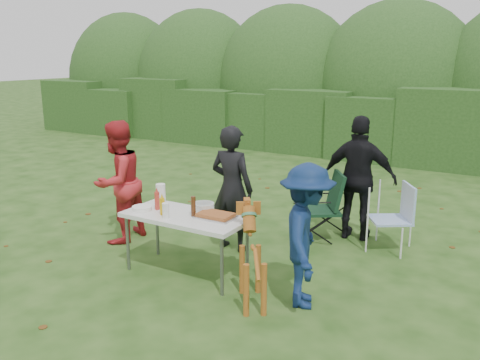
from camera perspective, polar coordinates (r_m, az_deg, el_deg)
The scene contains 20 objects.
ground at distance 6.21m, azimuth -6.36°, elevation -10.73°, with size 80.00×80.00×0.00m, color #1E4211.
hedge_row at distance 13.06m, azimuth 15.07°, elevation 5.95°, with size 22.00×1.40×1.70m, color #23471C.
shrub_backdrop at distance 14.52m, azimuth 17.00°, elevation 9.59°, with size 20.00×2.60×3.20m, color #3D6628.
folding_table at distance 6.05m, azimuth -6.11°, elevation -4.39°, with size 1.50×0.70×0.74m.
person_cook at distance 6.74m, azimuth -0.92°, elevation -0.96°, with size 0.62×0.40×1.69m, color black.
person_red_jacket at distance 7.24m, azimuth -13.54°, elevation -0.22°, with size 0.83×0.65×1.71m, color red.
person_black_puffy at distance 7.31m, azimuth 13.21°, elevation 0.17°, with size 1.04×0.43×1.77m, color black.
child at distance 5.31m, azimuth 7.45°, elevation -6.25°, with size 0.98×0.57×1.52m, color #0E234E.
dog at distance 5.37m, azimuth 1.43°, elevation -9.09°, with size 1.02×0.41×0.97m, color #9F581D, non-canonical shape.
camping_chair at distance 7.25m, azimuth 8.91°, elevation -2.94°, with size 0.62×0.62×0.99m, color #12311D, non-canonical shape.
lawn_chair at distance 7.11m, azimuth 16.49°, elevation -4.01°, with size 0.54×0.54×0.92m, color #4A7ED5, non-canonical shape.
food_tray at distance 5.90m, azimuth -2.75°, elevation -4.17°, with size 0.45×0.30×0.02m, color #B7B7BA.
focaccia_bread at distance 5.89m, azimuth -2.76°, elevation -3.91°, with size 0.40×0.26×0.04m, color #9B5327.
mustard_bottle at distance 6.05m, azimuth -8.72°, elevation -2.95°, with size 0.06×0.06×0.20m, color gold.
ketchup_bottle at distance 6.25m, azimuth -9.29°, elevation -2.31°, with size 0.06×0.06×0.22m, color #B53124.
beer_bottle at distance 5.94m, azimuth -5.26°, elevation -2.97°, with size 0.06×0.06×0.24m, color #47230F.
paper_towel_roll at distance 6.46m, azimuth -8.88°, elevation -1.57°, with size 0.12×0.12×0.26m, color white.
cup_stack at distance 5.92m, azimuth -8.33°, elevation -3.42°, with size 0.08×0.08×0.18m, color white.
pasta_bowl at distance 6.14m, azimuth -4.12°, elevation -3.05°, with size 0.26×0.26×0.10m, color silver.
plate_stack at distance 6.28m, azimuth -10.96°, elevation -3.13°, with size 0.24×0.24×0.05m, color white.
Camera 1 is at (3.42, -4.48, 2.60)m, focal length 38.00 mm.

